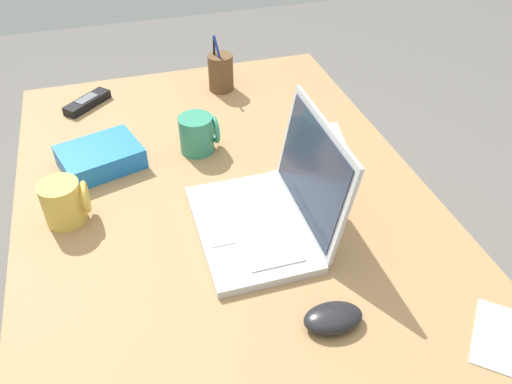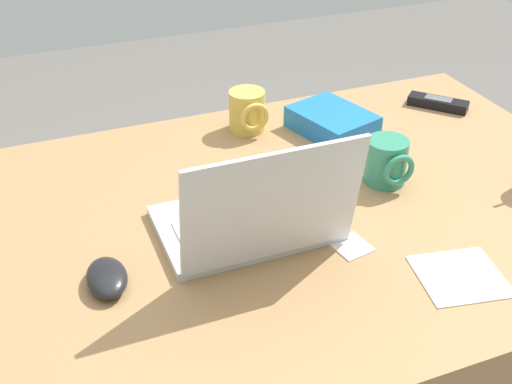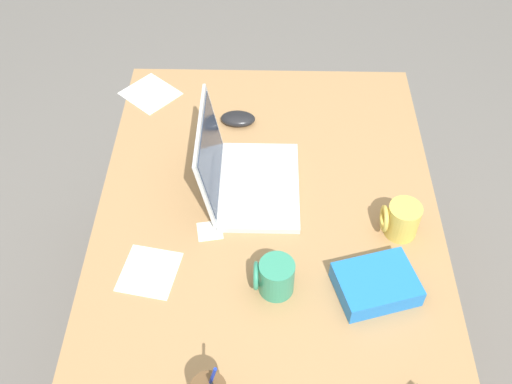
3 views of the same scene
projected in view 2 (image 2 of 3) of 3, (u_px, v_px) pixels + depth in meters
name	position (u px, v px, depth m)	size (l,w,h in m)	color
desk	(294.00, 335.00, 1.48)	(1.33, 0.93, 0.70)	#A87C4F
laptop	(254.00, 218.00, 1.17)	(0.32, 0.27, 0.24)	silver
computer_mouse	(107.00, 278.00, 1.09)	(0.07, 0.11, 0.03)	black
coffee_mug_white	(248.00, 111.00, 1.54)	(0.08, 0.10, 0.10)	#E0BC4C
coffee_mug_tall	(387.00, 162.00, 1.34)	(0.09, 0.10, 0.10)	#338C6B
cordless_phone	(438.00, 103.00, 1.66)	(0.13, 0.14, 0.03)	black
snack_bag	(332.00, 122.00, 1.55)	(0.14, 0.19, 0.05)	blue
paper_note_near_laptop	(460.00, 276.00, 1.11)	(0.14, 0.14, 0.00)	white
paper_note_left	(351.00, 246.00, 1.18)	(0.06, 0.06, 0.00)	white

